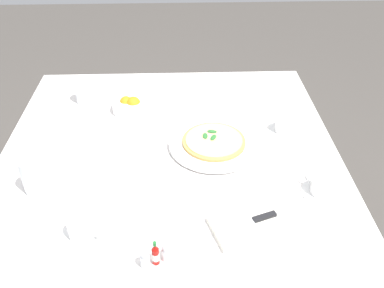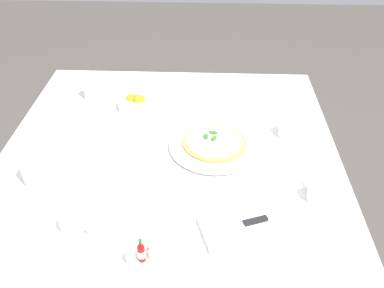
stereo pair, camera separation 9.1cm
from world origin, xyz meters
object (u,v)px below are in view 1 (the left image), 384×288
(water_glass_far_right, at_px, (33,177))
(napkin_folded, at_px, (250,225))
(coffee_cup_center_back, at_px, (285,126))
(citrus_bowl, at_px, (131,105))
(pepper_shaker, at_px, (166,253))
(coffee_cup_left_edge, at_px, (323,187))
(water_glass_far_left, at_px, (83,93))
(pizza_plate, at_px, (214,144))
(salt_shaker, at_px, (145,260))
(coffee_cup_near_right, at_px, (82,229))
(pizza, at_px, (214,141))
(hot_sauce_bottle, at_px, (156,254))
(dinner_knife, at_px, (249,222))

(water_glass_far_right, xyz_separation_m, napkin_folded, (-0.66, 0.18, -0.05))
(coffee_cup_center_back, bearing_deg, citrus_bowl, -16.23)
(pepper_shaker, bearing_deg, napkin_folded, -156.43)
(coffee_cup_left_edge, distance_m, water_glass_far_left, 1.04)
(pizza_plate, distance_m, salt_shaker, 0.56)
(coffee_cup_near_right, xyz_separation_m, citrus_bowl, (-0.08, -0.67, -0.01))
(pizza, bearing_deg, coffee_cup_near_right, 45.39)
(napkin_folded, relative_size, hot_sauce_bottle, 3.01)
(water_glass_far_right, bearing_deg, citrus_bowl, -118.98)
(coffee_cup_near_right, bearing_deg, pizza, -134.61)
(water_glass_far_right, xyz_separation_m, dinner_knife, (-0.66, 0.18, -0.03))
(dinner_knife, xyz_separation_m, hot_sauce_bottle, (0.27, 0.11, 0.01))
(salt_shaker, bearing_deg, pepper_shaker, -160.35)
(citrus_bowl, bearing_deg, water_glass_far_left, -20.46)
(pizza_plate, height_order, water_glass_far_left, water_glass_far_left)
(hot_sauce_bottle, xyz_separation_m, pepper_shaker, (-0.03, -0.01, -0.01))
(pizza_plate, distance_m, water_glass_far_right, 0.63)
(coffee_cup_left_edge, distance_m, coffee_cup_center_back, 0.35)
(napkin_folded, bearing_deg, water_glass_far_right, -33.01)
(dinner_knife, relative_size, pepper_shaker, 3.38)
(hot_sauce_bottle, bearing_deg, dinner_knife, -156.79)
(coffee_cup_center_back, distance_m, napkin_folded, 0.52)
(pizza_plate, height_order, pizza, pizza)
(water_glass_far_right, bearing_deg, pizza, -159.71)
(citrus_bowl, relative_size, salt_shaker, 2.67)
(coffee_cup_center_back, distance_m, pepper_shaker, 0.73)
(pizza, relative_size, water_glass_far_left, 2.18)
(dinner_knife, bearing_deg, citrus_bowl, -78.31)
(water_glass_far_right, height_order, pepper_shaker, water_glass_far_right)
(salt_shaker, height_order, pepper_shaker, same)
(coffee_cup_center_back, relative_size, salt_shaker, 2.31)
(citrus_bowl, distance_m, hot_sauce_bottle, 0.78)
(coffee_cup_near_right, height_order, napkin_folded, coffee_cup_near_right)
(coffee_cup_near_right, xyz_separation_m, coffee_cup_center_back, (-0.69, -0.49, -0.00))
(pizza_plate, bearing_deg, coffee_cup_near_right, 45.34)
(coffee_cup_near_right, relative_size, dinner_knife, 0.68)
(coffee_cup_center_back, xyz_separation_m, salt_shaker, (0.50, 0.60, -0.00))
(water_glass_far_left, xyz_separation_m, salt_shaker, (-0.31, 0.85, -0.02))
(pizza_plate, height_order, napkin_folded, napkin_folded)
(napkin_folded, height_order, citrus_bowl, citrus_bowl)
(pizza, distance_m, salt_shaker, 0.56)
(coffee_cup_center_back, bearing_deg, coffee_cup_left_edge, 97.48)
(coffee_cup_left_edge, height_order, salt_shaker, coffee_cup_left_edge)
(dinner_knife, bearing_deg, coffee_cup_center_back, -133.48)
(pizza_plate, height_order, coffee_cup_center_back, coffee_cup_center_back)
(water_glass_far_left, bearing_deg, pizza_plate, 147.90)
(coffee_cup_center_back, xyz_separation_m, dinner_knife, (0.21, 0.47, -0.01))
(dinner_knife, relative_size, salt_shaker, 3.38)
(pizza, bearing_deg, napkin_folded, 100.69)
(salt_shaker, bearing_deg, water_glass_far_left, -70.06)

